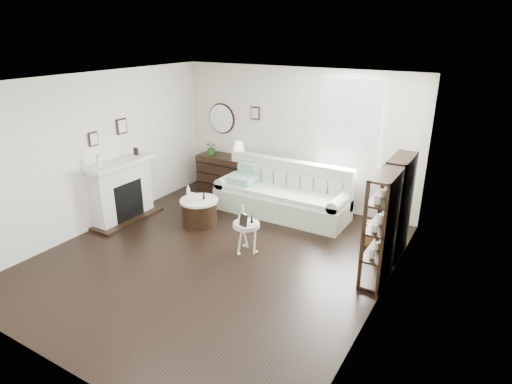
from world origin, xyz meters
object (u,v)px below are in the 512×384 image
Objects in this scene: drum_table at (200,212)px; pedestal_table at (246,226)px; sofa at (283,197)px; dresser at (226,174)px.

pedestal_table is (1.30, -0.47, 0.23)m from drum_table.
pedestal_table is at bearing -82.54° from sofa.
drum_table is 1.34× the size of pedestal_table.
sofa is 1.65m from dresser.
pedestal_table reaches higher than drum_table.
sofa is 3.73× the size of drum_table.
sofa is at bearing -13.67° from dresser.
drum_table is 1.40m from pedestal_table.
dresser reaches higher than pedestal_table.
sofa is at bearing 97.46° from pedestal_table.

